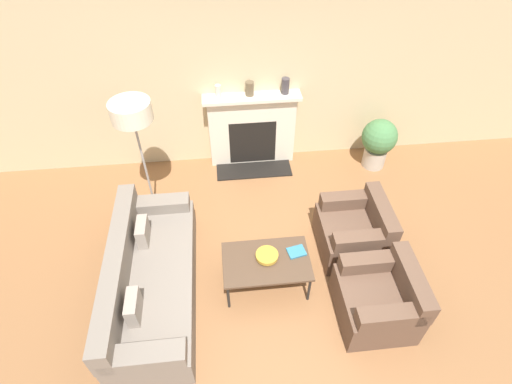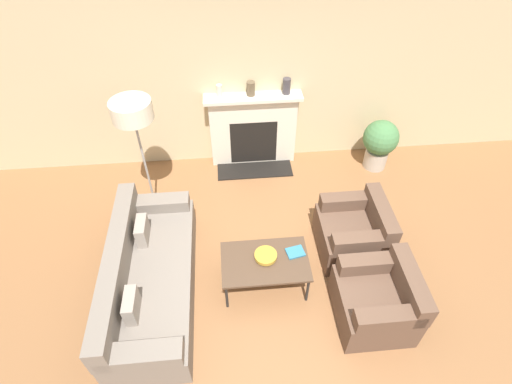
# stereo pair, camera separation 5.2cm
# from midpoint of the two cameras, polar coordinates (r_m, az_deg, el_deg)

# --- Properties ---
(ground_plane) EXTENTS (18.00, 18.00, 0.00)m
(ground_plane) POSITION_cam_midpoint_polar(r_m,az_deg,el_deg) (4.88, 3.73, -15.68)
(ground_plane) COLOR brown
(wall_back) EXTENTS (18.00, 0.06, 2.90)m
(wall_back) POSITION_cam_midpoint_polar(r_m,az_deg,el_deg) (5.92, 0.08, 16.47)
(wall_back) COLOR #C6B289
(wall_back) RESTS_ON ground_plane
(fireplace) EXTENTS (1.44, 0.59, 1.20)m
(fireplace) POSITION_cam_midpoint_polar(r_m,az_deg,el_deg) (6.25, -0.81, 8.77)
(fireplace) COLOR beige
(fireplace) RESTS_ON ground_plane
(couch) EXTENTS (0.89, 2.21, 0.79)m
(couch) POSITION_cam_midpoint_polar(r_m,az_deg,el_deg) (4.87, -15.22, -11.93)
(couch) COLOR slate
(couch) RESTS_ON ground_plane
(armchair_near) EXTENTS (0.80, 0.84, 0.76)m
(armchair_near) POSITION_cam_midpoint_polar(r_m,az_deg,el_deg) (4.74, 16.91, -14.45)
(armchair_near) COLOR brown
(armchair_near) RESTS_ON ground_plane
(armchair_far) EXTENTS (0.80, 0.84, 0.76)m
(armchair_far) POSITION_cam_midpoint_polar(r_m,az_deg,el_deg) (5.25, 13.62, -5.51)
(armchair_far) COLOR brown
(armchair_far) RESTS_ON ground_plane
(coffee_table) EXTENTS (1.01, 0.64, 0.45)m
(coffee_table) POSITION_cam_midpoint_polar(r_m,az_deg,el_deg) (4.68, 1.17, -10.02)
(coffee_table) COLOR #4C3828
(coffee_table) RESTS_ON ground_plane
(bowl) EXTENTS (0.26, 0.26, 0.06)m
(bowl) POSITION_cam_midpoint_polar(r_m,az_deg,el_deg) (4.65, 1.25, -9.07)
(bowl) COLOR #BC8E2D
(bowl) RESTS_ON coffee_table
(book) EXTENTS (0.23, 0.20, 0.02)m
(book) POSITION_cam_midpoint_polar(r_m,az_deg,el_deg) (4.73, 5.48, -8.50)
(book) COLOR teal
(book) RESTS_ON coffee_table
(floor_lamp) EXTENTS (0.50, 0.50, 1.72)m
(floor_lamp) POSITION_cam_midpoint_polar(r_m,az_deg,el_deg) (5.12, -17.43, 9.76)
(floor_lamp) COLOR gray
(floor_lamp) RESTS_ON ground_plane
(mantel_vase_left) EXTENTS (0.09, 0.09, 0.19)m
(mantel_vase_left) POSITION_cam_midpoint_polar(r_m,az_deg,el_deg) (5.86, -5.70, 14.15)
(mantel_vase_left) COLOR beige
(mantel_vase_left) RESTS_ON fireplace
(mantel_vase_center_left) EXTENTS (0.12, 0.12, 0.21)m
(mantel_vase_center_left) POSITION_cam_midpoint_polar(r_m,az_deg,el_deg) (5.87, -1.18, 14.55)
(mantel_vase_center_left) COLOR brown
(mantel_vase_center_left) RESTS_ON fireplace
(mantel_vase_center_right) EXTENTS (0.11, 0.11, 0.23)m
(mantel_vase_center_right) POSITION_cam_midpoint_polar(r_m,az_deg,el_deg) (5.92, 3.96, 14.88)
(mantel_vase_center_right) COLOR #3D383D
(mantel_vase_center_right) RESTS_ON fireplace
(potted_plant) EXTENTS (0.54, 0.54, 0.83)m
(potted_plant) POSITION_cam_midpoint_polar(r_m,az_deg,el_deg) (6.49, 16.88, 7.01)
(potted_plant) COLOR #B2A899
(potted_plant) RESTS_ON ground_plane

